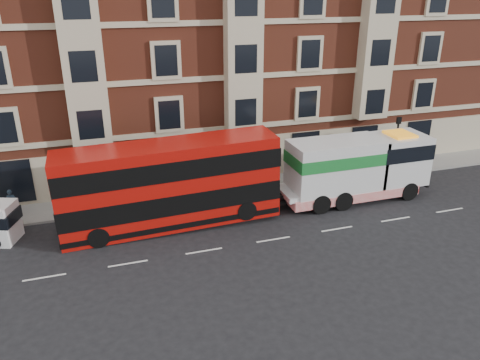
% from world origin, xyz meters
% --- Properties ---
extents(ground, '(120.00, 120.00, 0.00)m').
position_xyz_m(ground, '(0.00, 0.00, 0.00)').
color(ground, black).
rests_on(ground, ground).
extents(sidewalk, '(90.00, 3.00, 0.15)m').
position_xyz_m(sidewalk, '(0.00, 7.50, 0.07)').
color(sidewalk, slate).
rests_on(sidewalk, ground).
extents(victorian_terrace, '(45.00, 12.00, 20.40)m').
position_xyz_m(victorian_terrace, '(0.50, 15.00, 10.07)').
color(victorian_terrace, brown).
rests_on(victorian_terrace, ground).
extents(lamp_post_west, '(0.35, 0.15, 4.35)m').
position_xyz_m(lamp_post_west, '(-6.00, 6.20, 2.68)').
color(lamp_post_west, black).
rests_on(lamp_post_west, sidewalk).
extents(lamp_post_east, '(0.35, 0.15, 4.35)m').
position_xyz_m(lamp_post_east, '(12.00, 6.20, 2.68)').
color(lamp_post_east, black).
rests_on(lamp_post_east, sidewalk).
extents(double_decker_bus, '(12.51, 2.87, 5.07)m').
position_xyz_m(double_decker_bus, '(-5.08, 3.48, 2.68)').
color(double_decker_bus, '#AC0E09').
rests_on(double_decker_bus, ground).
extents(tow_truck, '(10.02, 2.96, 4.18)m').
position_xyz_m(tow_truck, '(6.99, 3.48, 2.21)').
color(tow_truck, silver).
rests_on(tow_truck, ground).
extents(pedestrian, '(0.65, 0.45, 1.70)m').
position_xyz_m(pedestrian, '(-14.12, 7.37, 1.00)').
color(pedestrian, '#1C2A38').
rests_on(pedestrian, sidewalk).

